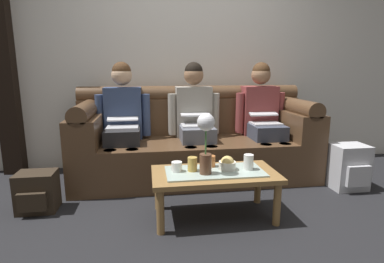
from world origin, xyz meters
name	(u,v)px	position (x,y,z in m)	size (l,w,h in m)	color
ground_plane	(220,228)	(0.00, 0.00, 0.00)	(14.00, 14.00, 0.00)	black
back_wall_patterned	(188,43)	(0.00, 1.70, 1.45)	(6.00, 0.12, 2.90)	silver
timber_pillar	(2,39)	(-1.99, 1.58, 1.45)	(0.20, 0.20, 2.90)	black
couch	(195,143)	(0.00, 1.17, 0.37)	(2.47, 0.88, 0.96)	#513823
person_left	(123,118)	(-0.75, 1.17, 0.66)	(0.56, 0.67, 1.22)	#232326
person_middle	(195,116)	(0.00, 1.16, 0.66)	(0.56, 0.67, 1.22)	#595B66
person_right	(262,114)	(0.75, 1.17, 0.66)	(0.56, 0.67, 1.22)	#383D4C
coffee_table	(215,178)	(0.00, 0.19, 0.32)	(0.96, 0.50, 0.38)	olive
flower_vase	(206,137)	(-0.08, 0.14, 0.66)	(0.13, 0.13, 0.46)	brown
snack_bowl	(227,164)	(0.10, 0.21, 0.42)	(0.13, 0.13, 0.11)	silver
cup_near_left	(192,164)	(-0.17, 0.21, 0.43)	(0.07, 0.07, 0.11)	gold
cup_near_right	(177,167)	(-0.29, 0.22, 0.42)	(0.08, 0.08, 0.08)	white
cup_far_center	(211,161)	(-0.01, 0.30, 0.42)	(0.07, 0.07, 0.09)	#B26633
cup_far_left	(249,162)	(0.27, 0.19, 0.44)	(0.08, 0.08, 0.12)	white
backpack_left	(37,192)	(-1.41, 0.51, 0.16)	(0.30, 0.27, 0.33)	#2D2319
backpack_right	(349,167)	(1.41, 0.57, 0.22)	(0.32, 0.30, 0.44)	#B7B7BC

